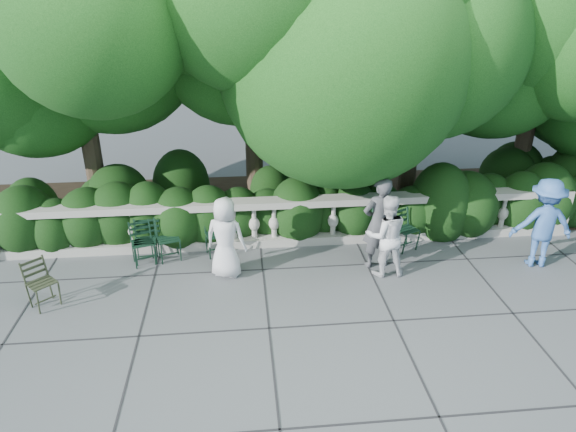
{
  "coord_description": "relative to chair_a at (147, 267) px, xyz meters",
  "views": [
    {
      "loc": [
        -0.85,
        -7.55,
        4.97
      ],
      "look_at": [
        0.0,
        1.0,
        1.0
      ],
      "focal_mm": 32.0,
      "sensor_mm": 36.0,
      "label": 1
    }
  ],
  "objects": [
    {
      "name": "balustrade",
      "position": [
        2.69,
        0.68,
        0.49
      ],
      "size": [
        12.0,
        0.44,
        1.0
      ],
      "color": "#9E998E",
      "rests_on": "ground"
    },
    {
      "name": "chair_e",
      "position": [
        4.54,
        0.18,
        0.0
      ],
      "size": [
        0.57,
        0.6,
        0.84
      ],
      "primitive_type": null,
      "rotation": [
        0.0,
        0.0,
        -0.34
      ],
      "color": "black",
      "rests_on": "ground"
    },
    {
      "name": "tree_canopy",
      "position": [
        3.38,
        2.07,
        3.96
      ],
      "size": [
        15.04,
        6.52,
        6.78
      ],
      "color": "#3F3023",
      "rests_on": "ground"
    },
    {
      "name": "person_older_blue",
      "position": [
        7.4,
        -0.62,
        0.87
      ],
      "size": [
        1.2,
        0.81,
        1.73
      ],
      "primitive_type": "imported",
      "rotation": [
        0.0,
        0.0,
        2.99
      ],
      "color": "#3761A6",
      "rests_on": "ground"
    },
    {
      "name": "person_woman_grey",
      "position": [
        4.35,
        -0.37,
        0.89
      ],
      "size": [
        0.72,
        0.55,
        1.78
      ],
      "primitive_type": "imported",
      "rotation": [
        0.0,
        0.0,
        3.35
      ],
      "color": "#424448",
      "rests_on": "ground"
    },
    {
      "name": "chair_d",
      "position": [
        1.37,
        0.22,
        0.0
      ],
      "size": [
        0.55,
        0.58,
        0.84
      ],
      "primitive_type": null,
      "rotation": [
        0.0,
        0.0,
        0.25
      ],
      "color": "black",
      "rests_on": "ground"
    },
    {
      "name": "chair_weathered",
      "position": [
        -1.37,
        -1.25,
        0.0
      ],
      "size": [
        0.65,
        0.65,
        0.84
      ],
      "primitive_type": null,
      "rotation": [
        0.0,
        0.0,
        0.76
      ],
      "color": "black",
      "rests_on": "ground"
    },
    {
      "name": "chair_a",
      "position": [
        0.0,
        0.0,
        0.0
      ],
      "size": [
        0.57,
        0.59,
        0.84
      ],
      "primitive_type": null,
      "rotation": [
        0.0,
        0.0,
        0.31
      ],
      "color": "black",
      "rests_on": "ground"
    },
    {
      "name": "person_businessman",
      "position": [
        1.54,
        -0.42,
        0.76
      ],
      "size": [
        0.86,
        0.71,
        1.53
      ],
      "primitive_type": "imported",
      "rotation": [
        0.0,
        0.0,
        2.8
      ],
      "color": "silver",
      "rests_on": "ground"
    },
    {
      "name": "shrub_hedge",
      "position": [
        2.69,
        1.88,
        0.0
      ],
      "size": [
        15.0,
        2.6,
        1.7
      ],
      "primitive_type": null,
      "color": "black",
      "rests_on": "ground"
    },
    {
      "name": "chair_c",
      "position": [
        0.47,
        0.11,
        0.0
      ],
      "size": [
        0.56,
        0.59,
        0.84
      ],
      "primitive_type": null,
      "rotation": [
        0.0,
        0.0,
        0.3
      ],
      "color": "black",
      "rests_on": "ground"
    },
    {
      "name": "person_casual_man",
      "position": [
        4.42,
        -0.67,
        0.78
      ],
      "size": [
        0.77,
        0.6,
        1.56
      ],
      "primitive_type": "imported",
      "rotation": [
        0.0,
        0.0,
        3.13
      ],
      "color": "silver",
      "rests_on": "ground"
    },
    {
      "name": "chair_f",
      "position": [
        5.16,
        0.07,
        0.0
      ],
      "size": [
        0.6,
        0.62,
        0.84
      ],
      "primitive_type": null,
      "rotation": [
        0.0,
        0.0,
        0.43
      ],
      "color": "black",
      "rests_on": "ground"
    },
    {
      "name": "chair_b",
      "position": [
        0.01,
        0.07,
        0.0
      ],
      "size": [
        0.48,
        0.52,
        0.84
      ],
      "primitive_type": null,
      "rotation": [
        0.0,
        0.0,
        0.09
      ],
      "color": "black",
      "rests_on": "ground"
    },
    {
      "name": "ground",
      "position": [
        2.69,
        -1.12,
        0.0
      ],
      "size": [
        90.0,
        90.0,
        0.0
      ],
      "primitive_type": "plane",
      "color": "#4C4F53",
      "rests_on": "ground"
    }
  ]
}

